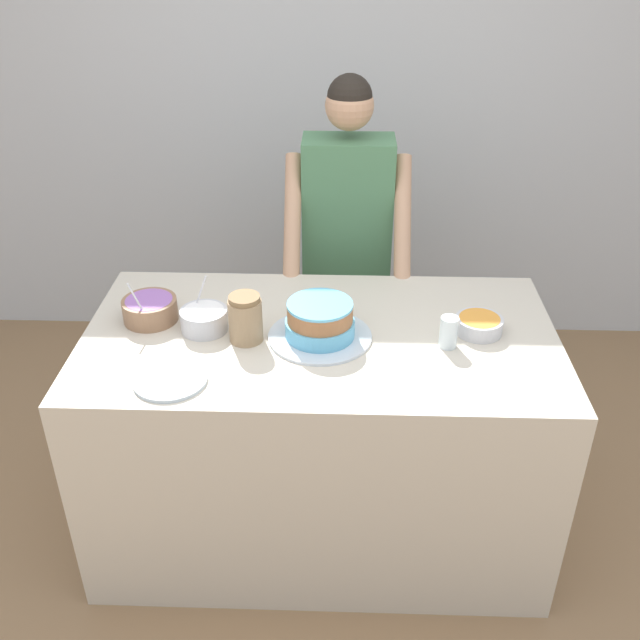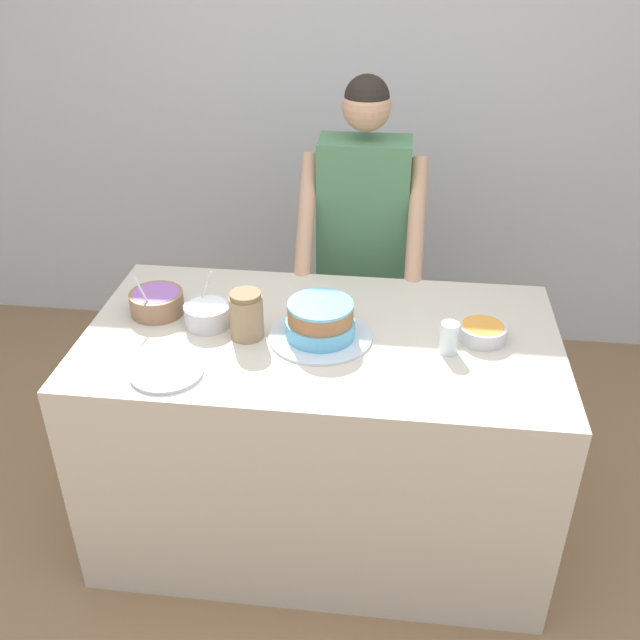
% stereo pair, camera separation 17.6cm
% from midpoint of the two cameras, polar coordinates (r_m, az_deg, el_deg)
% --- Properties ---
extents(ground_plane, '(14.00, 14.00, 0.00)m').
position_cam_midpoint_polar(ground_plane, '(2.74, 0.89, -22.28)').
color(ground_plane, '#93704C').
extents(wall_back, '(10.00, 0.05, 2.60)m').
position_cam_midpoint_polar(wall_back, '(3.75, 4.44, 16.91)').
color(wall_back, silver).
rests_on(wall_back, ground_plane).
extents(counter, '(1.64, 0.89, 0.89)m').
position_cam_midpoint_polar(counter, '(2.73, 1.97, -9.11)').
color(counter, beige).
rests_on(counter, ground_plane).
extents(person_baker, '(0.51, 0.45, 1.61)m').
position_cam_midpoint_polar(person_baker, '(3.07, 5.07, 7.22)').
color(person_baker, '#2D2D38').
rests_on(person_baker, ground_plane).
extents(cake, '(0.36, 0.36, 0.13)m').
position_cam_midpoint_polar(cake, '(2.41, 2.17, -0.26)').
color(cake, silver).
rests_on(cake, counter).
extents(frosting_bowl_purple, '(0.19, 0.19, 0.18)m').
position_cam_midpoint_polar(frosting_bowl_purple, '(2.61, -11.06, 1.41)').
color(frosting_bowl_purple, '#936B4C').
rests_on(frosting_bowl_purple, counter).
extents(frosting_bowl_orange, '(0.16, 0.16, 0.06)m').
position_cam_midpoint_polar(frosting_bowl_orange, '(2.50, 14.85, -0.93)').
color(frosting_bowl_orange, silver).
rests_on(frosting_bowl_orange, counter).
extents(frosting_bowl_white, '(0.16, 0.16, 0.18)m').
position_cam_midpoint_polar(frosting_bowl_white, '(2.51, -7.01, 0.45)').
color(frosting_bowl_white, silver).
rests_on(frosting_bowl_white, counter).
extents(drinking_glass, '(0.06, 0.06, 0.11)m').
position_cam_midpoint_polar(drinking_glass, '(2.39, 12.37, -1.46)').
color(drinking_glass, silver).
rests_on(drinking_glass, counter).
extents(ceramic_plate, '(0.23, 0.23, 0.01)m').
position_cam_midpoint_polar(ceramic_plate, '(2.29, -10.02, -4.18)').
color(ceramic_plate, silver).
rests_on(ceramic_plate, counter).
extents(stoneware_jar, '(0.11, 0.11, 0.17)m').
position_cam_midpoint_polar(stoneware_jar, '(2.41, -3.83, 0.34)').
color(stoneware_jar, '#9E7F5B').
rests_on(stoneware_jar, counter).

